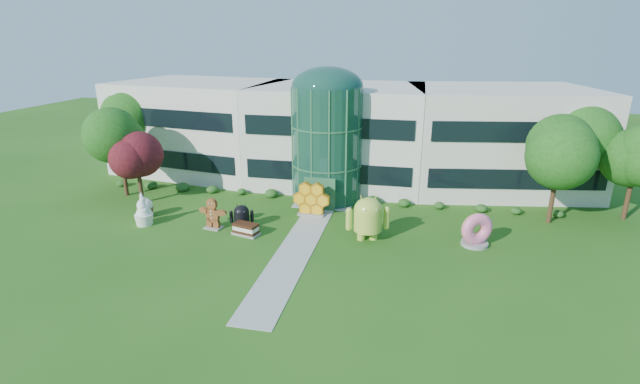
% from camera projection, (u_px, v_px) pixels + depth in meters
% --- Properties ---
extents(ground, '(140.00, 140.00, 0.00)m').
position_uv_depth(ground, '(291.00, 257.00, 30.35)').
color(ground, '#215114').
rests_on(ground, ground).
extents(building, '(46.00, 15.00, 9.30)m').
position_uv_depth(building, '(339.00, 134.00, 45.54)').
color(building, beige).
rests_on(building, ground).
extents(atrium, '(6.00, 6.00, 9.80)m').
position_uv_depth(atrium, '(327.00, 144.00, 39.90)').
color(atrium, '#194738').
rests_on(atrium, ground).
extents(walkway, '(2.40, 20.00, 0.04)m').
position_uv_depth(walkway, '(299.00, 244.00, 32.20)').
color(walkway, '#9E9E93').
rests_on(walkway, ground).
extents(tree_red, '(4.00, 4.00, 6.00)m').
position_uv_depth(tree_red, '(138.00, 169.00, 39.39)').
color(tree_red, '#3F0C14').
rests_on(tree_red, ground).
extents(trees_backdrop, '(52.00, 8.00, 8.40)m').
position_uv_depth(trees_backdrop, '(329.00, 150.00, 41.05)').
color(trees_backdrop, '#194A12').
rests_on(trees_backdrop, ground).
extents(android_green, '(3.75, 3.03, 3.68)m').
position_uv_depth(android_green, '(368.00, 215.00, 32.47)').
color(android_green, '#AEC840').
rests_on(android_green, ground).
extents(android_black, '(2.15, 1.77, 2.11)m').
position_uv_depth(android_black, '(242.00, 215.00, 34.73)').
color(android_black, black).
rests_on(android_black, ground).
extents(donut, '(2.57, 2.03, 2.41)m').
position_uv_depth(donut, '(476.00, 229.00, 31.78)').
color(donut, '#E858A2').
rests_on(donut, ground).
extents(gingerbread, '(2.77, 1.50, 2.42)m').
position_uv_depth(gingerbread, '(213.00, 213.00, 34.58)').
color(gingerbread, brown).
rests_on(gingerbread, ground).
extents(ice_cream_sandwich, '(2.17, 1.48, 0.88)m').
position_uv_depth(ice_cream_sandwich, '(246.00, 229.00, 33.69)').
color(ice_cream_sandwich, black).
rests_on(ice_cream_sandwich, ground).
extents(honeycomb, '(3.21, 1.25, 2.49)m').
position_uv_depth(honeycomb, '(312.00, 200.00, 37.18)').
color(honeycomb, yellow).
rests_on(honeycomb, ground).
extents(froyo, '(1.89, 1.89, 2.57)m').
position_uv_depth(froyo, '(143.00, 209.00, 35.24)').
color(froyo, white).
rests_on(froyo, ground).
extents(cupcake, '(1.66, 1.66, 1.60)m').
position_uv_depth(cupcake, '(145.00, 208.00, 36.90)').
color(cupcake, white).
rests_on(cupcake, ground).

